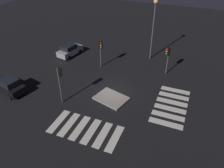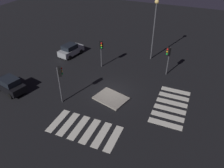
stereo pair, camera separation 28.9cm
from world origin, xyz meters
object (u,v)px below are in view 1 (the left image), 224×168
at_px(car_black, 9,86).
at_px(street_lamp, 154,20).
at_px(car_silver, 70,50).
at_px(traffic_island, 111,98).
at_px(traffic_light_north, 168,54).
at_px(traffic_light_south, 60,77).
at_px(traffic_light_west, 101,48).

distance_m(car_black, street_lamp, 19.31).
bearing_deg(car_silver, traffic_island, -116.45).
relative_size(traffic_light_north, street_lamp, 0.46).
relative_size(car_black, traffic_light_south, 1.01).
bearing_deg(traffic_light_south, traffic_island, -14.67).
distance_m(traffic_island, car_black, 11.44).
xyz_separation_m(traffic_island, traffic_light_north, (4.34, 7.29, 2.73)).
height_order(traffic_island, traffic_light_west, traffic_light_west).
relative_size(traffic_island, street_lamp, 0.48).
distance_m(traffic_light_south, traffic_light_west, 8.33).
height_order(car_black, traffic_light_west, traffic_light_west).
bearing_deg(traffic_light_west, traffic_light_north, 62.70).
height_order(traffic_island, traffic_light_south, traffic_light_south).
xyz_separation_m(traffic_light_north, street_lamp, (-2.81, 3.56, 2.69)).
bearing_deg(traffic_light_west, car_silver, -140.99).
distance_m(traffic_light_north, traffic_light_west, 8.34).
bearing_deg(traffic_light_south, traffic_light_north, 4.93).
height_order(traffic_light_south, traffic_light_west, traffic_light_south).
distance_m(car_black, traffic_light_north, 18.62).
relative_size(traffic_light_west, street_lamp, 0.45).
bearing_deg(street_lamp, traffic_light_north, -51.78).
height_order(traffic_light_north, traffic_light_west, traffic_light_north).
relative_size(traffic_light_north, traffic_light_west, 1.01).
bearing_deg(car_silver, car_black, -176.80).
bearing_deg(traffic_light_west, traffic_island, -3.51).
distance_m(car_black, car_silver, 10.54).
bearing_deg(traffic_light_south, traffic_light_west, 43.27).
distance_m(car_black, traffic_light_west, 11.64).
relative_size(traffic_island, traffic_light_south, 0.93).
bearing_deg(traffic_light_south, car_silver, 74.68).
bearing_deg(car_silver, street_lamp, -61.17).
bearing_deg(traffic_island, traffic_light_south, -151.89).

